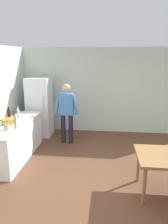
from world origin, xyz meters
TOP-DOWN VIEW (x-y plane):
  - ground_plane at (0.00, 0.00)m, footprint 14.00×14.00m
  - wall_back at (0.00, 3.00)m, footprint 6.40×0.12m
  - kitchen_counter at (-2.00, 0.80)m, footprint 0.64×2.20m
  - refrigerator at (-1.90, 2.40)m, footprint 0.70×0.67m
  - person at (-0.95, 1.85)m, footprint 0.70×0.22m
  - cooking_pot at (-2.12, 0.68)m, footprint 0.40×0.28m
  - utensil_jar at (-1.95, 0.27)m, footprint 0.11×0.11m
  - bottle_wine_dark at (-2.20, 0.95)m, footprint 0.08×0.08m
  - bottle_beer_brown at (-2.16, 1.14)m, footprint 0.06×0.06m
  - bottle_water_clear at (-2.06, 1.15)m, footprint 0.07×0.07m
  - bottle_vinegar_tall at (-1.81, 0.39)m, footprint 0.06×0.06m

SIDE VIEW (x-z plane):
  - ground_plane at x=0.00m, z-range 0.00..0.00m
  - kitchen_counter at x=-2.00m, z-range 0.00..0.90m
  - refrigerator at x=-1.90m, z-range 0.00..1.80m
  - cooking_pot at x=-2.12m, z-range 0.90..1.02m
  - person at x=-0.95m, z-range 0.13..1.83m
  - utensil_jar at x=-1.95m, z-range 0.82..1.14m
  - bottle_beer_brown at x=-2.16m, z-range 0.88..1.14m
  - bottle_water_clear at x=-2.06m, z-range 0.88..1.18m
  - bottle_vinegar_tall at x=-1.81m, z-range 0.88..1.20m
  - bottle_wine_dark at x=-2.20m, z-range 0.88..1.22m
  - wall_back at x=0.00m, z-range 0.00..2.70m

